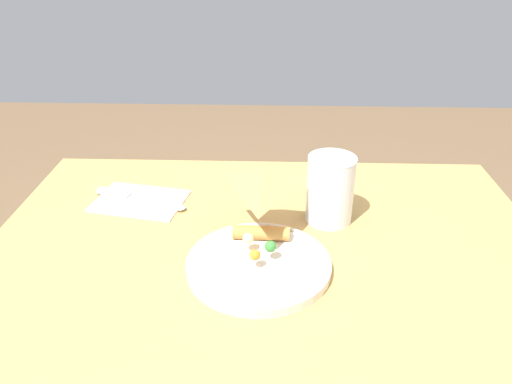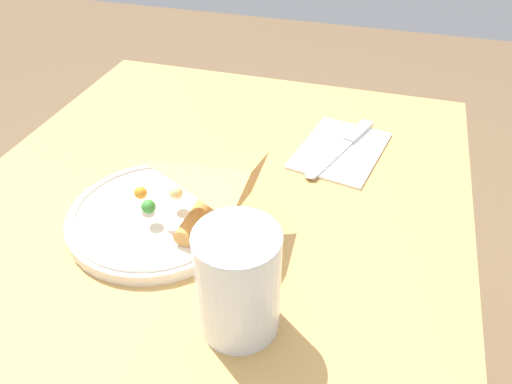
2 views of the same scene
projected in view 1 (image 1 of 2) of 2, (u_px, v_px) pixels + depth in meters
name	position (u px, v px, depth m)	size (l,w,h in m)	color
dining_table	(266.00, 307.00, 0.91)	(0.97, 0.72, 0.74)	tan
plate_pizza	(259.00, 261.00, 0.80)	(0.23, 0.23, 0.05)	silver
milk_glass	(330.00, 192.00, 0.91)	(0.09, 0.09, 0.13)	white
napkin_folded	(140.00, 201.00, 0.99)	(0.19, 0.15, 0.00)	white
butter_knife	(135.00, 198.00, 1.00)	(0.20, 0.08, 0.01)	#B2B2B7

